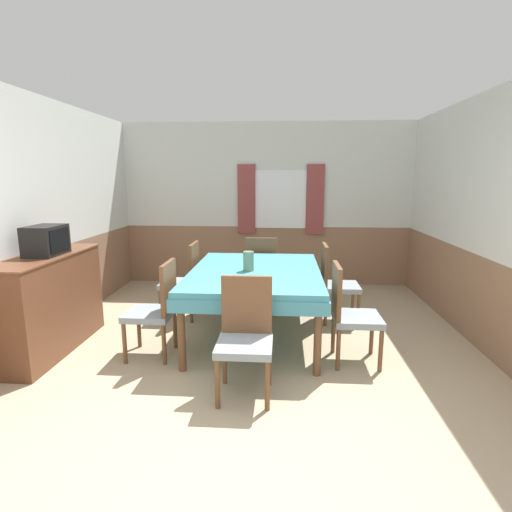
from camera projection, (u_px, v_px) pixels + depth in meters
ground_plane at (236, 452)px, 2.57m from camera, size 16.00×16.00×0.00m
wall_back at (267, 205)px, 6.47m from camera, size 5.01×0.10×2.60m
wall_left at (54, 217)px, 4.54m from camera, size 0.05×4.61×2.60m
wall_right at (477, 220)px, 4.23m from camera, size 0.05×4.61×2.60m
dining_table at (256, 279)px, 4.33m from camera, size 1.41×1.90×0.76m
chair_right_far at (335, 281)px, 4.84m from camera, size 0.44×0.44×0.95m
chair_right_near at (349, 311)px, 3.75m from camera, size 0.44×0.44×0.95m
chair_left_far at (185, 278)px, 4.97m from camera, size 0.44×0.44×0.95m
chair_left_near at (157, 307)px, 3.87m from camera, size 0.44×0.44×0.95m
chair_head_near at (245, 333)px, 3.21m from camera, size 0.44×0.44×0.95m
chair_head_window at (261, 268)px, 5.50m from camera, size 0.44×0.44×0.95m
sideboard at (49, 303)px, 4.01m from camera, size 0.46×1.42×0.99m
tv at (46, 240)px, 3.90m from camera, size 0.29×0.41×0.29m
vase at (248, 261)px, 4.24m from camera, size 0.11×0.11×0.21m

